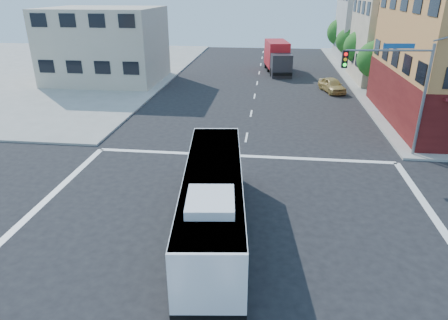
# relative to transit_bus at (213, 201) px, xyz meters

# --- Properties ---
(ground) EXTENTS (120.00, 120.00, 0.00)m
(ground) POSITION_rel_transit_bus_xyz_m (0.61, -0.61, -1.61)
(ground) COLOR black
(ground) RESTS_ON ground
(building_east_near) EXTENTS (12.06, 10.06, 9.00)m
(building_east_near) POSITION_rel_transit_bus_xyz_m (17.59, 33.37, 2.89)
(building_east_near) COLOR beige
(building_east_near) RESTS_ON ground
(building_east_far) EXTENTS (12.06, 10.06, 10.00)m
(building_east_far) POSITION_rel_transit_bus_xyz_m (17.59, 47.37, 3.39)
(building_east_far) COLOR #A9A9A4
(building_east_far) RESTS_ON ground
(building_west) EXTENTS (12.06, 10.06, 8.00)m
(building_west) POSITION_rel_transit_bus_xyz_m (-16.40, 29.37, 2.39)
(building_west) COLOR #BEB29D
(building_west) RESTS_ON ground
(signal_mast_ne) EXTENTS (7.91, 1.13, 8.07)m
(signal_mast_ne) POSITION_rel_transit_bus_xyz_m (9.69, 10.01, 3.37)
(signal_mast_ne) COLOR slate
(signal_mast_ne) RESTS_ON ground
(street_tree_a) EXTENTS (3.60, 3.60, 5.53)m
(street_tree_a) POSITION_rel_transit_bus_xyz_m (12.52, 27.32, 1.97)
(street_tree_a) COLOR #342313
(street_tree_a) RESTS_ON ground
(street_tree_b) EXTENTS (3.80, 3.80, 5.79)m
(street_tree_b) POSITION_rel_transit_bus_xyz_m (12.52, 35.32, 2.14)
(street_tree_b) COLOR #342313
(street_tree_b) RESTS_ON ground
(street_tree_c) EXTENTS (3.40, 3.40, 5.29)m
(street_tree_c) POSITION_rel_transit_bus_xyz_m (12.52, 43.32, 1.85)
(street_tree_c) COLOR #342313
(street_tree_c) RESTS_ON ground
(street_tree_d) EXTENTS (4.00, 4.00, 6.03)m
(street_tree_d) POSITION_rel_transit_bus_xyz_m (12.52, 51.32, 2.27)
(street_tree_d) COLOR #342313
(street_tree_d) RESTS_ON ground
(transit_bus) EXTENTS (3.62, 11.35, 3.30)m
(transit_bus) POSITION_rel_transit_bus_xyz_m (0.00, 0.00, 0.00)
(transit_bus) COLOR black
(transit_bus) RESTS_ON ground
(box_truck) EXTENTS (3.56, 8.54, 3.73)m
(box_truck) POSITION_rel_transit_bus_xyz_m (2.85, 37.10, 0.19)
(box_truck) COLOR #27272C
(box_truck) RESTS_ON ground
(parked_car) EXTENTS (2.77, 4.51, 1.43)m
(parked_car) POSITION_rel_transit_bus_xyz_m (8.45, 27.11, -0.90)
(parked_car) COLOR tan
(parked_car) RESTS_ON ground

